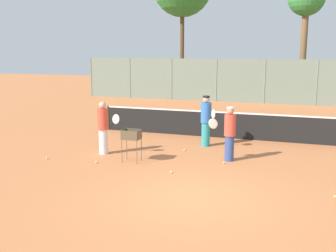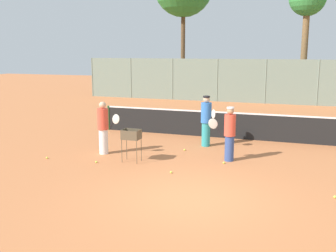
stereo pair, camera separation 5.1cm
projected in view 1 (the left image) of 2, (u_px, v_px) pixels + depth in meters
ground_plane at (191, 199)px, 9.35m from camera, size 80.00×80.00×0.00m
tennis_net at (237, 125)px, 15.57m from camera, size 11.49×0.10×1.07m
back_fence at (265, 82)px, 25.81m from camera, size 25.89×0.08×2.90m
tree_0 at (306, 2)px, 26.94m from camera, size 2.52×2.52×8.30m
player_white_outfit at (206, 120)px, 14.32m from camera, size 0.69×0.78×1.86m
player_red_cap at (229, 133)px, 12.41m from camera, size 0.87×0.46×1.74m
player_yellow_shirt at (103, 127)px, 13.24m from camera, size 0.92×0.37×1.79m
ball_cart at (131, 137)px, 12.30m from camera, size 0.56×0.41×1.04m
tennis_ball_1 at (224, 163)px, 12.23m from camera, size 0.07×0.07×0.07m
tennis_ball_2 at (47, 158)px, 12.77m from camera, size 0.07×0.07×0.07m
tennis_ball_3 at (184, 150)px, 13.82m from camera, size 0.07×0.07×0.07m
tennis_ball_4 at (335, 197)px, 9.40m from camera, size 0.07×0.07×0.07m
tennis_ball_5 at (171, 172)px, 11.28m from camera, size 0.07×0.07×0.07m
tennis_ball_7 at (96, 162)px, 12.30m from camera, size 0.07×0.07×0.07m
parked_car at (246, 86)px, 31.18m from camera, size 4.20×1.70×1.60m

